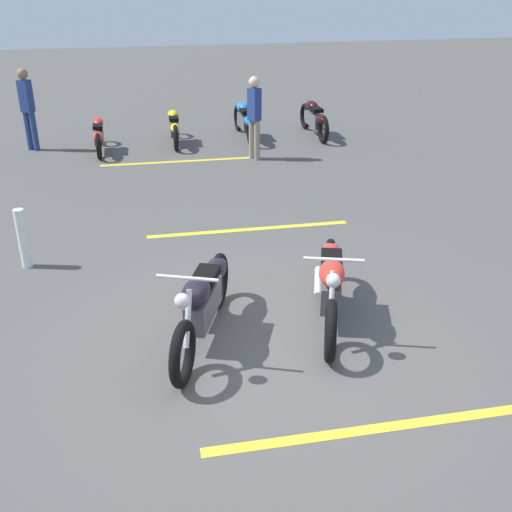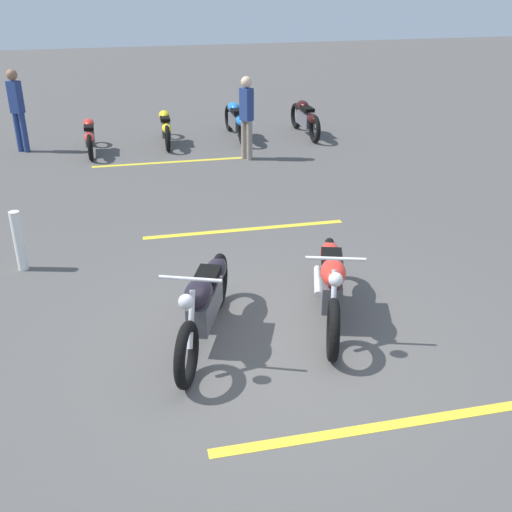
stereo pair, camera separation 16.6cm
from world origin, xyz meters
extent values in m
plane|color=#514F4C|center=(0.00, 0.00, 0.00)|extent=(60.00, 60.00, 0.00)
torus|color=black|center=(-0.27, -0.49, 0.34)|extent=(0.67, 0.32, 0.67)
torus|color=black|center=(1.20, -1.00, 0.34)|extent=(0.67, 0.32, 0.67)
cube|color=#59595E|center=(0.51, -0.76, 0.42)|extent=(0.87, 0.48, 0.32)
ellipsoid|color=red|center=(0.26, -0.67, 0.72)|extent=(0.58, 0.43, 0.24)
ellipsoid|color=red|center=(1.05, -0.95, 0.56)|extent=(0.61, 0.41, 0.22)
cube|color=black|center=(0.63, -0.80, 0.70)|extent=(0.49, 0.37, 0.09)
cylinder|color=silver|center=(-0.06, -0.56, 0.60)|extent=(0.27, 0.14, 0.56)
cylinder|color=silver|center=(-0.01, -0.58, 1.02)|extent=(0.24, 0.60, 0.04)
sphere|color=silver|center=(-0.20, -0.52, 0.88)|extent=(0.15, 0.15, 0.15)
cylinder|color=silver|center=(0.93, -0.76, 0.26)|extent=(0.69, 0.31, 0.09)
torus|color=black|center=(-0.34, 1.05, 0.34)|extent=(0.66, 0.36, 0.67)
torus|color=black|center=(1.10, 0.44, 0.34)|extent=(0.66, 0.36, 0.67)
cube|color=#59595E|center=(0.42, 0.72, 0.42)|extent=(0.86, 0.53, 0.32)
ellipsoid|color=black|center=(0.17, 0.83, 0.72)|extent=(0.59, 0.46, 0.24)
ellipsoid|color=black|center=(0.95, 0.50, 0.56)|extent=(0.61, 0.44, 0.22)
cube|color=black|center=(0.54, 0.67, 0.70)|extent=(0.50, 0.39, 0.09)
cylinder|color=silver|center=(-0.13, 0.96, 0.60)|extent=(0.27, 0.16, 0.56)
cylinder|color=silver|center=(-0.08, 0.94, 1.02)|extent=(0.27, 0.59, 0.04)
sphere|color=silver|center=(-0.27, 1.01, 0.88)|extent=(0.15, 0.15, 0.15)
cylinder|color=silver|center=(0.85, 0.70, 0.26)|extent=(0.68, 0.35, 0.09)
torus|color=black|center=(9.68, -3.31, 0.33)|extent=(0.65, 0.12, 0.65)
torus|color=black|center=(8.16, -3.28, 0.33)|extent=(0.65, 0.12, 0.65)
cube|color=#59595E|center=(8.87, -3.30, 0.41)|extent=(0.82, 0.23, 0.31)
ellipsoid|color=black|center=(9.13, -3.30, 0.70)|extent=(0.51, 0.28, 0.23)
ellipsoid|color=black|center=(8.32, -3.29, 0.54)|extent=(0.55, 0.24, 0.21)
cube|color=black|center=(8.75, -3.29, 0.68)|extent=(0.43, 0.24, 0.09)
torus|color=black|center=(9.84, -1.58, 0.33)|extent=(0.66, 0.11, 0.66)
torus|color=black|center=(8.31, -1.58, 0.33)|extent=(0.66, 0.11, 0.66)
cube|color=#59595E|center=(9.03, -1.58, 0.41)|extent=(0.82, 0.22, 0.31)
ellipsoid|color=blue|center=(9.29, -1.58, 0.71)|extent=(0.51, 0.28, 0.24)
ellipsoid|color=blue|center=(8.47, -1.58, 0.55)|extent=(0.55, 0.24, 0.22)
cube|color=black|center=(8.90, -1.58, 0.69)|extent=(0.43, 0.24, 0.09)
torus|color=black|center=(9.64, 0.10, 0.30)|extent=(0.60, 0.13, 0.59)
torus|color=black|center=(8.25, 0.18, 0.30)|extent=(0.60, 0.13, 0.59)
cube|color=#59595E|center=(8.90, 0.14, 0.37)|extent=(0.76, 0.24, 0.28)
ellipsoid|color=yellow|center=(9.14, 0.13, 0.64)|extent=(0.47, 0.27, 0.21)
ellipsoid|color=yellow|center=(8.40, 0.17, 0.50)|extent=(0.51, 0.24, 0.20)
cube|color=black|center=(8.79, 0.15, 0.62)|extent=(0.40, 0.23, 0.08)
torus|color=black|center=(9.28, 1.85, 0.29)|extent=(0.58, 0.10, 0.57)
torus|color=black|center=(7.94, 1.87, 0.29)|extent=(0.58, 0.10, 0.57)
cube|color=#59595E|center=(8.57, 1.86, 0.36)|extent=(0.72, 0.20, 0.27)
ellipsoid|color=red|center=(8.80, 1.86, 0.62)|extent=(0.45, 0.25, 0.21)
ellipsoid|color=red|center=(8.08, 1.87, 0.48)|extent=(0.48, 0.21, 0.19)
cube|color=black|center=(8.46, 1.86, 0.60)|extent=(0.38, 0.21, 0.08)
cylinder|color=gray|center=(7.30, -1.36, 0.42)|extent=(0.12, 0.12, 0.84)
cylinder|color=gray|center=(7.15, -1.45, 0.42)|extent=(0.12, 0.12, 0.84)
cube|color=navy|center=(7.23, -1.40, 1.17)|extent=(0.31, 0.29, 0.67)
sphere|color=beige|center=(7.23, -1.40, 1.63)|extent=(0.23, 0.23, 0.23)
cylinder|color=navy|center=(9.03, 3.27, 0.43)|extent=(0.13, 0.13, 0.87)
cylinder|color=navy|center=(9.13, 3.41, 0.43)|extent=(0.13, 0.13, 0.87)
cube|color=navy|center=(9.08, 3.34, 1.21)|extent=(0.31, 0.32, 0.69)
sphere|color=#8C664C|center=(9.08, 3.34, 1.69)|extent=(0.24, 0.24, 0.24)
cylinder|color=white|center=(2.75, 2.84, 0.42)|extent=(0.14, 0.14, 0.84)
cube|color=yellow|center=(-1.41, -0.57, 0.00)|extent=(0.22, 3.20, 0.01)
cube|color=yellow|center=(3.35, -0.43, 0.00)|extent=(0.22, 3.20, 0.01)
cube|color=yellow|center=(7.39, 0.28, 0.00)|extent=(0.22, 3.20, 0.01)
camera|label=1|loc=(-5.28, 1.46, 3.69)|focal=42.53mm
camera|label=2|loc=(-5.24, 1.62, 3.69)|focal=42.53mm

